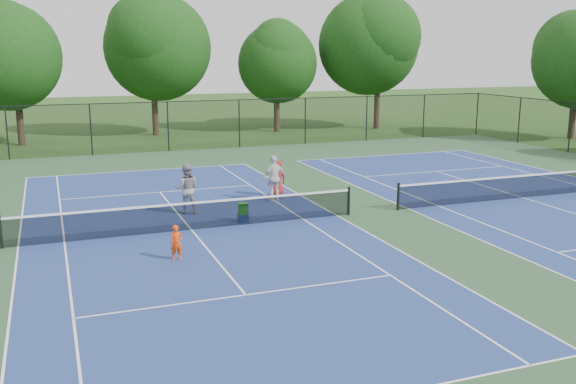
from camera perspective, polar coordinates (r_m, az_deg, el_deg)
name	(u,v)px	position (r m, az deg, el deg)	size (l,w,h in m)	color
ground	(373,212)	(24.55, 7.60, -1.82)	(140.00, 140.00, 0.00)	#234716
court_pad	(373,212)	(24.55, 7.60, -1.81)	(36.00, 36.00, 0.01)	#2C4E2C
tennis_court_left	(191,227)	(22.18, -8.59, -3.13)	(12.00, 23.83, 1.07)	navy
tennis_court_right	(523,196)	(28.44, 20.15, -0.31)	(12.00, 23.83, 1.07)	navy
perimeter_fence	(375,171)	(24.21, 7.71, 1.86)	(36.08, 36.08, 3.02)	black
tree_back_a	(14,50)	(44.97, -23.20, 11.51)	(6.80, 6.80, 9.15)	#2D2116
tree_back_b	(152,42)	(47.51, -12.01, 12.89)	(7.60, 7.60, 10.03)	#2D2116
tree_back_c	(277,58)	(48.76, -1.03, 11.82)	(6.00, 6.00, 8.40)	#2D2116
tree_back_d	(379,40)	(51.11, 8.07, 13.24)	(7.80, 7.80, 10.37)	#2D2116
child_player	(177,243)	(19.02, -9.88, -4.46)	(0.38, 0.25, 1.05)	#E9450F
instructor	(187,189)	(24.31, -8.98, 0.28)	(0.92, 0.71, 1.88)	gray
bystander_a	(274,178)	(26.07, -1.23, 1.25)	(1.10, 0.46, 1.88)	silver
bystander_c	(277,178)	(26.86, -0.98, 1.22)	(0.75, 0.49, 1.54)	maroon
ball_crate	(243,218)	(23.00, -4.01, -2.32)	(0.37, 0.31, 0.30)	#153D93
ball_hopper	(243,209)	(22.92, -4.02, -1.48)	(0.34, 0.28, 0.40)	green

